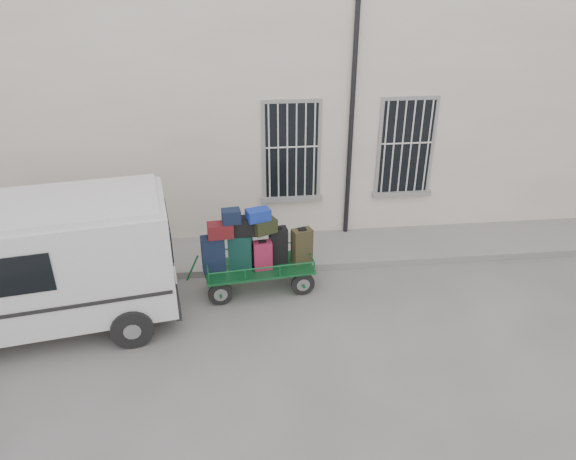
# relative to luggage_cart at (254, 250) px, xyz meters

# --- Properties ---
(ground) EXTENTS (80.00, 80.00, 0.00)m
(ground) POSITION_rel_luggage_cart_xyz_m (1.41, -0.75, -0.94)
(ground) COLOR #61625D
(ground) RESTS_ON ground
(building) EXTENTS (24.00, 5.15, 6.00)m
(building) POSITION_rel_luggage_cart_xyz_m (1.41, 4.75, 2.06)
(building) COLOR beige
(building) RESTS_ON ground
(sidewalk) EXTENTS (24.00, 1.70, 0.15)m
(sidewalk) POSITION_rel_luggage_cart_xyz_m (1.41, 1.45, -0.86)
(sidewalk) COLOR gray
(sidewalk) RESTS_ON ground
(luggage_cart) EXTENTS (2.59, 1.21, 1.86)m
(luggage_cart) POSITION_rel_luggage_cart_xyz_m (0.00, 0.00, 0.00)
(luggage_cart) COLOR black
(luggage_cart) RESTS_ON ground
(van) EXTENTS (5.14, 2.83, 2.46)m
(van) POSITION_rel_luggage_cart_xyz_m (-3.95, -0.81, 0.47)
(van) COLOR silver
(van) RESTS_ON ground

